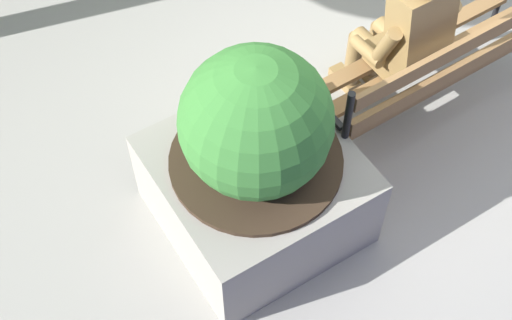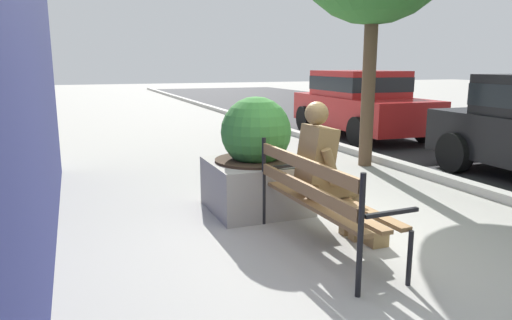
{
  "view_description": "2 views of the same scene",
  "coord_description": "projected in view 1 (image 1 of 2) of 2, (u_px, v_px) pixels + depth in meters",
  "views": [
    {
      "loc": [
        -2.74,
        -2.1,
        3.82
      ],
      "look_at": [
        -1.51,
        -0.14,
        0.6
      ],
      "focal_mm": 50.25,
      "sensor_mm": 36.0,
      "label": 1
    },
    {
      "loc": [
        3.48,
        -2.1,
        1.7
      ],
      "look_at": [
        -1.51,
        -0.14,
        0.6
      ],
      "focal_mm": 32.68,
      "sensor_mm": 36.0,
      "label": 2
    }
  ],
  "objects": [
    {
      "name": "concrete_planter",
      "position": [
        256.0,
        162.0,
        3.98
      ],
      "size": [
        1.08,
        1.08,
        1.34
      ],
      "color": "gray",
      "rests_on": "ground"
    },
    {
      "name": "bronze_statue_seated",
      "position": [
        401.0,
        37.0,
        4.43
      ],
      "size": [
        0.63,
        0.76,
        1.37
      ],
      "color": "olive",
      "rests_on": "ground"
    },
    {
      "name": "ground_plane",
      "position": [
        428.0,
        103.0,
        4.99
      ],
      "size": [
        80.0,
        80.0,
        0.0
      ],
      "primitive_type": "plane",
      "color": "#9E9B93"
    },
    {
      "name": "park_bench",
      "position": [
        440.0,
        61.0,
        4.47
      ],
      "size": [
        1.81,
        0.57,
        0.95
      ],
      "color": "olive",
      "rests_on": "ground"
    }
  ]
}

